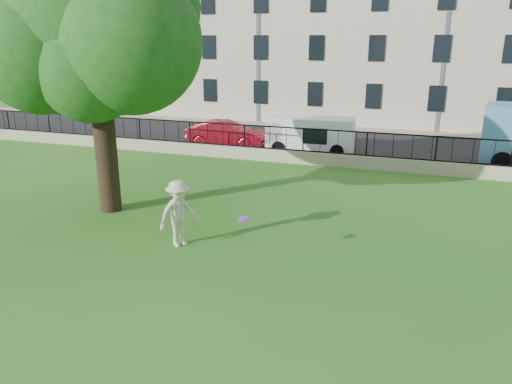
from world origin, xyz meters
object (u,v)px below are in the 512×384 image
at_px(red_sedan, 226,134).
at_px(white_van, 310,135).
at_px(man, 179,213).
at_px(frisbee, 243,219).
at_px(tree, 92,22).

height_order(red_sedan, white_van, white_van).
relative_size(man, frisbee, 7.30).
bearing_deg(frisbee, man, 167.81).
height_order(frisbee, red_sedan, red_sedan).
distance_m(frisbee, red_sedan, 15.14).
distance_m(tree, frisbee, 8.27).
height_order(man, red_sedan, man).
distance_m(tree, red_sedan, 12.53).
distance_m(man, frisbee, 2.21).
distance_m(red_sedan, white_van, 4.79).
distance_m(man, red_sedan, 13.93).
xyz_separation_m(tree, frisbee, (6.07, -2.52, -5.03)).
bearing_deg(tree, frisbee, -22.58).
bearing_deg(man, frisbee, -71.35).
bearing_deg(frisbee, tree, 157.42).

